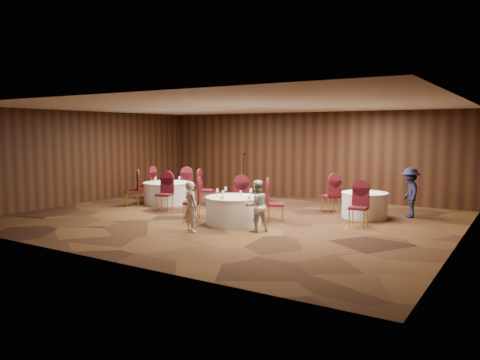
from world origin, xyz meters
The scene contains 15 objects.
ground centered at (0.00, 0.00, 0.00)m, with size 12.00×12.00×0.00m, color black.
room_shell centered at (0.00, 0.00, 1.96)m, with size 12.00×12.00×12.00m.
table_main centered at (0.53, -0.64, 0.38)m, with size 1.53×1.53×0.74m.
table_left centered at (-3.37, 1.12, 0.38)m, with size 1.61×1.61×0.74m.
table_right centered at (3.25, 2.12, 0.38)m, with size 1.31×1.31×0.74m.
chairs_main centered at (0.18, 0.01, 0.50)m, with size 2.86×2.11×1.00m.
chairs_left centered at (-3.34, 1.13, 0.50)m, with size 3.24×2.92×1.00m.
chairs_right centered at (2.77, 1.69, 0.50)m, with size 2.08×2.35×1.00m.
tabletop_main centered at (0.67, -0.72, 0.84)m, with size 1.17×1.09×0.22m.
tabletop_left centered at (-3.38, 1.12, 0.82)m, with size 0.90×0.80×0.22m.
tabletop_right centered at (3.41, 1.84, 0.90)m, with size 0.08×0.08×0.22m.
mic_stand centered at (-1.78, 3.60, 0.50)m, with size 0.24×0.24×1.68m.
woman_a centered at (0.17, -2.04, 0.64)m, with size 0.46×0.30×1.27m, color silver.
woman_b centered at (1.54, -1.16, 0.65)m, with size 0.63×0.49×1.30m, color silver.
man_c centered at (4.35, 2.85, 0.73)m, with size 0.94×0.54×1.46m, color black.
Camera 1 is at (7.33, -11.12, 2.51)m, focal length 35.00 mm.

